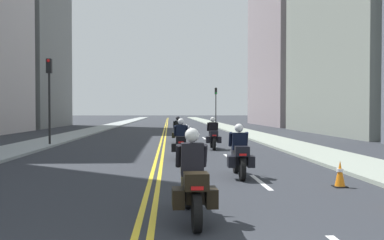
% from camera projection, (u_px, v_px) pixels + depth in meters
% --- Properties ---
extents(ground_plane, '(264.00, 264.00, 0.00)m').
position_uv_depth(ground_plane, '(166.00, 127.00, 50.90)').
color(ground_plane, '#2A2D33').
extents(sidewalk_left, '(2.65, 144.00, 0.12)m').
position_uv_depth(sidewalk_left, '(108.00, 126.00, 50.49)').
color(sidewalk_left, '#929A99').
rests_on(sidewalk_left, ground).
extents(sidewalk_right, '(2.65, 144.00, 0.12)m').
position_uv_depth(sidewalk_right, '(223.00, 126.00, 51.30)').
color(sidewalk_right, gray).
rests_on(sidewalk_right, ground).
extents(centreline_yellow_inner, '(0.12, 132.00, 0.01)m').
position_uv_depth(centreline_yellow_inner, '(165.00, 127.00, 50.89)').
color(centreline_yellow_inner, yellow).
rests_on(centreline_yellow_inner, ground).
extents(centreline_yellow_outer, '(0.12, 132.00, 0.01)m').
position_uv_depth(centreline_yellow_outer, '(167.00, 127.00, 50.91)').
color(centreline_yellow_outer, yellow).
rests_on(centreline_yellow_outer, ground).
extents(lane_dashes_white, '(0.14, 56.40, 0.01)m').
position_uv_depth(lane_dashes_white, '(201.00, 136.00, 32.10)').
color(lane_dashes_white, silver).
rests_on(lane_dashes_white, ground).
extents(building_right_1, '(6.11, 18.43, 20.60)m').
position_uv_depth(building_right_1, '(352.00, 15.00, 34.86)').
color(building_right_1, gray).
rests_on(building_right_1, ground).
extents(building_left_2, '(7.84, 14.12, 27.15)m').
position_uv_depth(building_left_2, '(25.00, 16.00, 49.02)').
color(building_left_2, slate).
rests_on(building_left_2, ground).
extents(building_right_2, '(9.30, 19.31, 31.95)m').
position_uv_depth(building_right_2, '(294.00, 10.00, 55.88)').
color(building_right_2, gray).
rests_on(building_right_2, ground).
extents(motorcycle_0, '(0.78, 2.26, 1.66)m').
position_uv_depth(motorcycle_0, '(193.00, 184.00, 7.21)').
color(motorcycle_0, black).
rests_on(motorcycle_0, ground).
extents(motorcycle_1, '(0.78, 2.12, 1.59)m').
position_uv_depth(motorcycle_1, '(239.00, 155.00, 11.95)').
color(motorcycle_1, black).
rests_on(motorcycle_1, ground).
extents(motorcycle_2, '(0.77, 2.30, 1.67)m').
position_uv_depth(motorcycle_2, '(181.00, 142.00, 16.46)').
color(motorcycle_2, black).
rests_on(motorcycle_2, ground).
extents(motorcycle_3, '(0.77, 2.15, 1.66)m').
position_uv_depth(motorcycle_3, '(213.00, 136.00, 20.74)').
color(motorcycle_3, black).
rests_on(motorcycle_3, ground).
extents(motorcycle_4, '(0.76, 2.23, 1.64)m').
position_uv_depth(motorcycle_4, '(178.00, 132.00, 25.02)').
color(motorcycle_4, black).
rests_on(motorcycle_4, ground).
extents(traffic_cone_0, '(0.33, 0.33, 0.69)m').
position_uv_depth(traffic_cone_0, '(340.00, 174.00, 10.41)').
color(traffic_cone_0, black).
rests_on(traffic_cone_0, ground).
extents(traffic_light_near, '(0.28, 0.38, 4.88)m').
position_uv_depth(traffic_light_near, '(49.00, 86.00, 22.47)').
color(traffic_light_near, black).
rests_on(traffic_light_near, ground).
extents(traffic_light_far, '(0.28, 0.38, 4.89)m').
position_uv_depth(traffic_light_far, '(216.00, 100.00, 50.62)').
color(traffic_light_far, black).
rests_on(traffic_light_far, ground).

